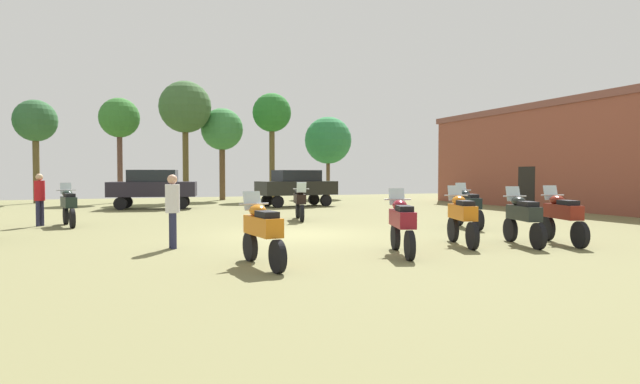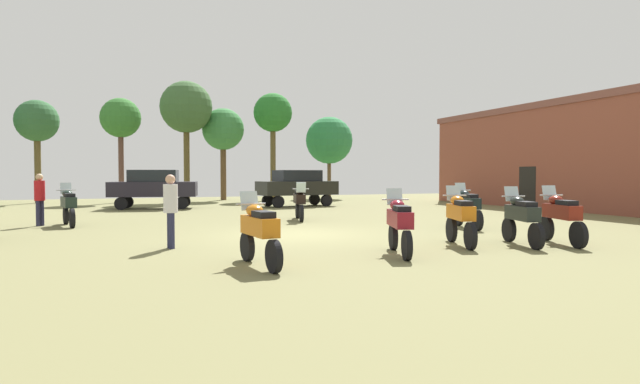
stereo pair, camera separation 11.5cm
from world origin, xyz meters
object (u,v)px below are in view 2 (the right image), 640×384
Objects in this scene: motorcycle_8 at (259,230)px; motorcycle_9 at (467,206)px; person_2 at (40,195)px; tree_5 at (37,122)px; brick_building at (611,155)px; motorcycle_2 at (69,205)px; motorcycle_5 at (399,223)px; motorcycle_10 at (561,216)px; tree_2 at (186,108)px; tree_7 at (223,130)px; motorcycle_1 at (522,217)px; motorcycle_7 at (299,201)px; car_2 at (154,186)px; tree_6 at (273,114)px; tree_4 at (121,119)px; motorcycle_4 at (460,216)px; car_1 at (297,185)px; person_1 at (171,205)px; tree_1 at (329,141)px.

motorcycle_9 is (8.18, 4.51, 0.03)m from motorcycle_8.
person_2 is 0.29× the size of tree_5.
motorcycle_2 is (-24.54, 0.67, -2.01)m from brick_building.
motorcycle_10 is at bearing 18.57° from motorcycle_5.
motorcycle_10 is at bearing -74.79° from tree_2.
motorcycle_1 is at bearing -83.07° from tree_7.
car_2 reaches higher than motorcycle_7.
motorcycle_5 is 0.28× the size of tree_6.
tree_5 is (-3.21, 16.04, 4.21)m from motorcycle_2.
tree_4 reaches higher than motorcycle_10.
tree_4 reaches higher than motorcycle_8.
motorcycle_10 is at bearing 2.31° from motorcycle_4.
tree_6 is at bearing 105.31° from motorcycle_1.
motorcycle_2 is 0.47× the size of car_2.
motorcycle_7 is 10.15m from car_2.
person_2 is at bearing 6.40° from motorcycle_7.
tree_6 reaches higher than car_2.
tree_2 reaches higher than motorcycle_7.
car_1 is at bearing -72.47° from tree_7.
motorcycle_10 is 1.18× the size of person_2.
person_2 is at bearing 157.09° from motorcycle_1.
tree_4 is at bearing 24.31° from car_2.
car_2 is 8.77m from tree_2.
motorcycle_2 is 13.11m from motorcycle_4.
car_1 reaches higher than motorcycle_2.
tree_6 is (1.69, 23.76, 5.17)m from motorcycle_4.
tree_6 is (3.85, 24.52, 5.18)m from motorcycle_5.
tree_7 reaches higher than motorcycle_9.
motorcycle_5 is at bearing -155.28° from car_2.
tree_4 reaches higher than motorcycle_1.
car_1 is at bearing 112.50° from motorcycle_9.
motorcycle_5 is 25.28m from tree_2.
tree_4 is (1.58, 14.98, 4.47)m from motorcycle_2.
motorcycle_2 is 18.23m from tree_7.
person_2 is (-8.49, 9.96, 0.34)m from motorcycle_5.
motorcycle_5 is at bearing -85.43° from tree_2.
motorcycle_5 is at bearing -91.26° from tree_7.
motorcycle_8 is (4.28, -9.90, -0.02)m from motorcycle_2.
person_1 reaches higher than motorcycle_1.
tree_7 is at bearing -178.38° from tree_1.
tree_7 is (3.83, 25.72, 4.07)m from motorcycle_8.
motorcycle_2 is 0.95× the size of motorcycle_7.
person_2 is at bearing 156.89° from motorcycle_4.
motorcycle_1 reaches higher than motorcycle_5.
motorcycle_9 is 1.06× the size of motorcycle_10.
tree_1 is at bearing 0.01° from tree_5.
person_1 is (-5.30, -6.15, 0.31)m from motorcycle_7.
motorcycle_10 is 0.29× the size of tree_6.
motorcycle_10 is 30.17m from tree_5.
car_2 is (-9.27, 13.60, 0.43)m from motorcycle_9.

